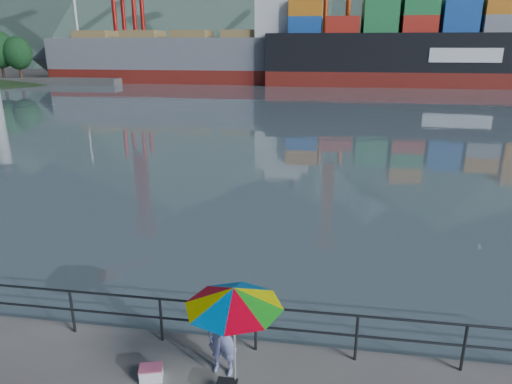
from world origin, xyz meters
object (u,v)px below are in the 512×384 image
fisherman (223,335)px  container_ship (469,45)px  beach_umbrella (234,297)px  cooler_bag (151,374)px  bulk_carrier (204,56)px

fisherman → container_ship: container_ship is taller
beach_umbrella → container_ship: (22.24, 70.22, 3.93)m
cooler_bag → fisherman: bearing=1.9°
fisherman → cooler_bag: (-1.29, -0.42, -0.69)m
bulk_carrier → fisherman: bearing=-74.8°
fisherman → cooler_bag: fisherman is taller
bulk_carrier → container_ship: (41.77, -0.84, 1.68)m
beach_umbrella → bulk_carrier: size_ratio=0.04×
bulk_carrier → container_ship: size_ratio=0.84×
fisherman → bulk_carrier: 73.26m
cooler_bag → container_ship: size_ratio=0.01×
cooler_bag → container_ship: container_ship is taller
fisherman → bulk_carrier: bulk_carrier is taller
cooler_bag → container_ship: (23.84, 70.19, 5.73)m
beach_umbrella → cooler_bag: bearing=178.8°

